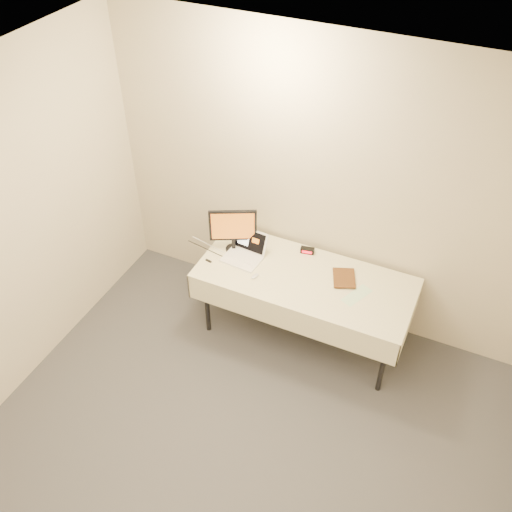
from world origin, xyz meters
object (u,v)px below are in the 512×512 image
at_px(monitor, 233,227).
at_px(book, 334,268).
at_px(laptop, 245,251).
at_px(table, 305,283).

distance_m(monitor, book, 0.95).
distance_m(laptop, book, 0.81).
height_order(laptop, book, book).
bearing_deg(laptop, book, 7.80).
distance_m(laptop, monitor, 0.24).
xyz_separation_m(table, monitor, (-0.72, 0.08, 0.31)).
bearing_deg(monitor, book, -26.10).
distance_m(table, monitor, 0.79).
xyz_separation_m(monitor, book, (0.94, 0.00, -0.13)).
bearing_deg(table, book, 19.60).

